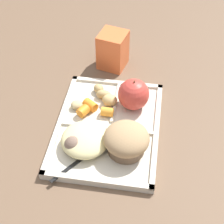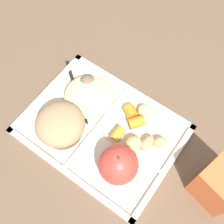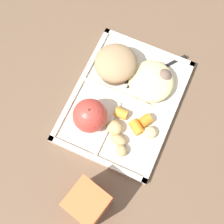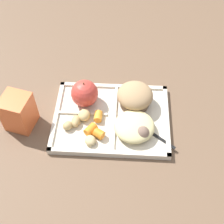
# 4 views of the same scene
# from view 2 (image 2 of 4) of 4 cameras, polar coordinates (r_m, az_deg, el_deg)

# --- Properties ---
(ground) EXTENTS (6.00, 6.00, 0.00)m
(ground) POSITION_cam_2_polar(r_m,az_deg,el_deg) (0.61, -1.99, -3.87)
(ground) COLOR brown
(lunch_tray) EXTENTS (0.31, 0.23, 0.02)m
(lunch_tray) POSITION_cam_2_polar(r_m,az_deg,el_deg) (0.60, -1.98, -3.65)
(lunch_tray) COLOR beige
(lunch_tray) RESTS_ON ground
(green_apple) EXTENTS (0.07, 0.07, 0.08)m
(green_apple) POSITION_cam_2_polar(r_m,az_deg,el_deg) (0.54, 1.23, -10.23)
(green_apple) COLOR #C63D33
(green_apple) RESTS_ON lunch_tray
(bran_muffin) EXTENTS (0.10, 0.10, 0.06)m
(bran_muffin) POSITION_cam_2_polar(r_m,az_deg,el_deg) (0.58, -10.01, -2.56)
(bran_muffin) COLOR brown
(bran_muffin) RESTS_ON lunch_tray
(carrot_slice_near_corner) EXTENTS (0.04, 0.04, 0.02)m
(carrot_slice_near_corner) POSITION_cam_2_polar(r_m,az_deg,el_deg) (0.60, 4.76, -1.97)
(carrot_slice_near_corner) COLOR orange
(carrot_slice_near_corner) RESTS_ON lunch_tray
(carrot_slice_center) EXTENTS (0.02, 0.03, 0.02)m
(carrot_slice_center) POSITION_cam_2_polar(r_m,az_deg,el_deg) (0.58, 1.09, -4.36)
(carrot_slice_center) COLOR orange
(carrot_slice_center) RESTS_ON lunch_tray
(carrot_slice_edge) EXTENTS (0.03, 0.03, 0.02)m
(carrot_slice_edge) POSITION_cam_2_polar(r_m,az_deg,el_deg) (0.60, 3.66, 0.03)
(carrot_slice_edge) COLOR orange
(carrot_slice_edge) RESTS_ON lunch_tray
(potato_chunk_browned) EXTENTS (0.03, 0.04, 0.03)m
(potato_chunk_browned) POSITION_cam_2_polar(r_m,az_deg,el_deg) (0.57, 4.14, -6.26)
(potato_chunk_browned) COLOR tan
(potato_chunk_browned) RESTS_ON lunch_tray
(potato_chunk_large) EXTENTS (0.04, 0.04, 0.02)m
(potato_chunk_large) POSITION_cam_2_polar(r_m,az_deg,el_deg) (0.58, 9.30, -5.85)
(potato_chunk_large) COLOR tan
(potato_chunk_large) RESTS_ON lunch_tray
(potato_chunk_small) EXTENTS (0.04, 0.04, 0.02)m
(potato_chunk_small) POSITION_cam_2_polar(r_m,az_deg,el_deg) (0.61, 6.29, 0.28)
(potato_chunk_small) COLOR tan
(potato_chunk_small) RESTS_ON lunch_tray
(potato_chunk_corner) EXTENTS (0.02, 0.04, 0.02)m
(potato_chunk_corner) POSITION_cam_2_polar(r_m,az_deg,el_deg) (0.58, 6.87, -6.03)
(potato_chunk_corner) COLOR tan
(potato_chunk_corner) RESTS_ON lunch_tray
(egg_noodle_pile) EXTENTS (0.11, 0.10, 0.04)m
(egg_noodle_pile) POSITION_cam_2_polar(r_m,az_deg,el_deg) (0.61, -4.51, 3.14)
(egg_noodle_pile) COLOR beige
(egg_noodle_pile) RESTS_ON lunch_tray
(meatball_back) EXTENTS (0.03, 0.03, 0.03)m
(meatball_back) POSITION_cam_2_polar(r_m,az_deg,el_deg) (0.62, -4.34, 4.14)
(meatball_back) COLOR brown
(meatball_back) RESTS_ON lunch_tray
(meatball_side) EXTENTS (0.03, 0.03, 0.03)m
(meatball_side) POSITION_cam_2_polar(r_m,az_deg,el_deg) (0.61, -5.06, 1.16)
(meatball_side) COLOR brown
(meatball_side) RESTS_ON lunch_tray
(meatball_center) EXTENTS (0.04, 0.04, 0.04)m
(meatball_center) POSITION_cam_2_polar(r_m,az_deg,el_deg) (0.63, -4.78, 5.51)
(meatball_center) COLOR #755B4C
(meatball_center) RESTS_ON lunch_tray
(plastic_fork) EXTENTS (0.14, 0.11, 0.00)m
(plastic_fork) POSITION_cam_2_polar(r_m,az_deg,el_deg) (0.64, -6.83, 3.22)
(plastic_fork) COLOR black
(plastic_fork) RESTS_ON lunch_tray
(milk_carton) EXTENTS (0.08, 0.08, 0.10)m
(milk_carton) POSITION_cam_2_polar(r_m,az_deg,el_deg) (0.56, 20.25, -13.09)
(milk_carton) COLOR orange
(milk_carton) RESTS_ON ground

